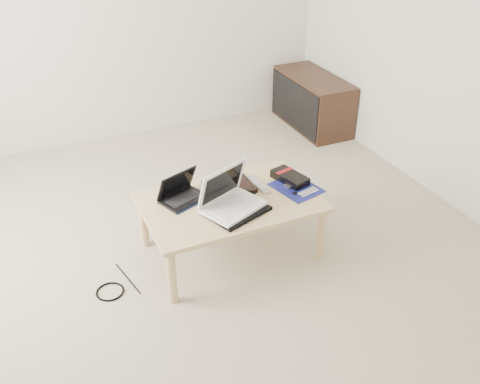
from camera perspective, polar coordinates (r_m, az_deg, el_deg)
name	(u,v)px	position (r m, az deg, el deg)	size (l,w,h in m)	color
ground	(191,253)	(3.58, -5.25, -6.53)	(4.00, 4.00, 0.00)	#B9B096
coffee_table	(231,207)	(3.38, -1.00, -1.58)	(1.10, 0.70, 0.40)	#D9B482
media_cabinet	(312,102)	(5.28, 7.65, 9.54)	(0.41, 0.90, 0.50)	#3C2518
book	(229,187)	(3.47, -1.15, 0.57)	(0.30, 0.25, 0.03)	black
netbook	(182,194)	(3.37, -6.26, -0.20)	(0.33, 0.29, 0.19)	black
tablet	(236,194)	(3.41, -0.44, -0.17)	(0.27, 0.24, 0.01)	black
remote	(258,184)	(3.51, 1.91, 0.83)	(0.08, 0.25, 0.02)	silver
neoprene_sleeve	(237,211)	(3.24, -0.31, -2.01)	(0.35, 0.26, 0.02)	black
white_laptop	(230,199)	(3.23, -1.11, -0.74)	(0.43, 0.38, 0.26)	white
motherboard	(297,188)	(3.50, 6.05, 0.47)	(0.31, 0.35, 0.01)	#0D1458
gpu_box	(290,178)	(3.56, 5.34, 1.54)	(0.19, 0.28, 0.06)	black
cable_coil	(214,210)	(3.26, -2.80, -1.90)	(0.11, 0.11, 0.01)	black
floor_cable_coil	(110,292)	(3.36, -13.70, -10.29)	(0.17, 0.17, 0.01)	black
floor_cable_trail	(128,278)	(3.44, -11.89, -9.00)	(0.01, 0.01, 0.34)	black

